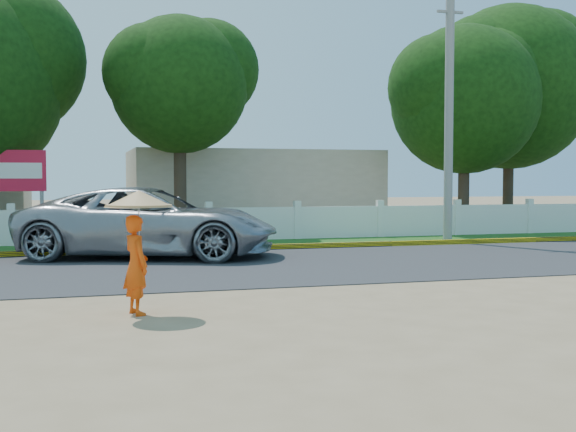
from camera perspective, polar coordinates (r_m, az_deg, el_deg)
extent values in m
plane|color=#9E8460|center=(12.73, 2.53, -6.31)|extent=(120.00, 120.00, 0.00)
cube|color=#38383A|center=(17.01, -2.36, -3.92)|extent=(60.00, 7.00, 0.02)
cube|color=#2D601E|center=(22.12, -5.63, -2.32)|extent=(60.00, 3.50, 0.03)
cube|color=yellow|center=(20.45, -4.75, -2.56)|extent=(40.00, 0.18, 0.16)
cube|color=silver|center=(23.50, -6.28, -0.70)|extent=(40.00, 0.10, 1.10)
cube|color=#B7AD99|center=(30.72, -2.97, 2.14)|extent=(10.00, 6.00, 3.20)
cylinder|color=gray|center=(23.70, 12.60, 7.76)|extent=(0.28, 0.28, 8.11)
imported|color=#9A9CA1|center=(19.03, -10.86, -0.50)|extent=(7.21, 4.96, 1.83)
imported|color=#E2460B|center=(11.13, -11.91, -3.80)|extent=(0.52, 0.64, 1.51)
cylinder|color=gray|center=(11.08, -11.69, -0.81)|extent=(0.02, 0.02, 0.98)
cone|color=tan|center=(11.06, -11.71, 1.36)|extent=(1.03, 1.03, 0.25)
cylinder|color=gray|center=(24.25, -18.86, 0.34)|extent=(0.12, 0.12, 2.00)
cube|color=red|center=(24.30, -21.51, 3.36)|extent=(2.50, 0.12, 1.30)
cube|color=silver|center=(24.24, -21.52, 3.36)|extent=(2.25, 0.02, 0.49)
cylinder|color=#473828|center=(29.06, 13.71, 2.33)|extent=(0.44, 0.44, 3.53)
sphere|color=#19430F|center=(29.22, 13.79, 8.92)|extent=(5.78, 5.78, 5.78)
cylinder|color=#473828|center=(25.69, -8.52, 2.84)|extent=(0.44, 0.44, 4.01)
sphere|color=#19430F|center=(25.90, -8.58, 10.23)|extent=(4.81, 4.81, 4.81)
cylinder|color=#473828|center=(32.04, 17.00, 2.76)|extent=(0.44, 0.44, 3.99)
sphere|color=#19430F|center=(32.27, 17.11, 9.68)|extent=(6.89, 6.89, 6.89)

